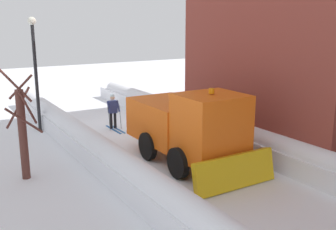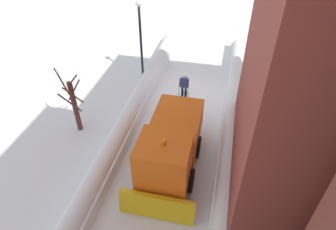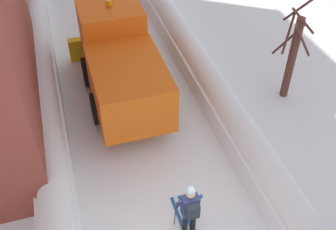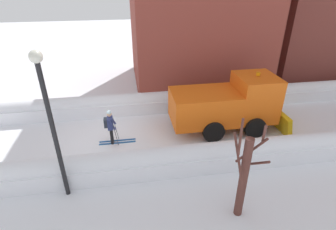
# 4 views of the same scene
# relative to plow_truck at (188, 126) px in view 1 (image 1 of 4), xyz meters

# --- Properties ---
(ground_plane) EXTENTS (80.00, 80.00, 0.00)m
(ground_plane) POSITION_rel_plow_truck_xyz_m (0.14, 3.63, -1.48)
(ground_plane) COLOR white
(snowbank_left) EXTENTS (1.10, 36.00, 1.20)m
(snowbank_left) POSITION_rel_plow_truck_xyz_m (-2.74, 3.63, -0.92)
(snowbank_left) COLOR white
(snowbank_left) RESTS_ON ground
(snowbank_right) EXTENTS (1.10, 36.00, 1.17)m
(snowbank_right) POSITION_rel_plow_truck_xyz_m (3.02, 3.63, -0.94)
(snowbank_right) COLOR white
(snowbank_right) RESTS_ON ground
(plow_truck) EXTENTS (3.20, 5.98, 3.12)m
(plow_truck) POSITION_rel_plow_truck_xyz_m (0.00, 0.00, 0.00)
(plow_truck) COLOR orange
(plow_truck) RESTS_ON ground
(skier) EXTENTS (0.62, 1.80, 1.81)m
(skier) POSITION_rel_plow_truck_xyz_m (0.45, -6.11, -0.48)
(skier) COLOR black
(skier) RESTS_ON ground
(traffic_light_pole) EXTENTS (0.28, 0.42, 4.36)m
(traffic_light_pole) POSITION_rel_plow_truck_xyz_m (-3.51, -0.77, 1.58)
(traffic_light_pole) COLOR black
(traffic_light_pole) RESTS_ON ground
(street_lamp) EXTENTS (0.40, 0.40, 5.54)m
(street_lamp) POSITION_rel_plow_truck_xyz_m (3.71, -7.71, 2.01)
(street_lamp) COLOR black
(street_lamp) RESTS_ON ground
(bare_tree_near) EXTENTS (1.24, 1.09, 3.94)m
(bare_tree_near) POSITION_rel_plow_truck_xyz_m (5.66, -1.64, 0.27)
(bare_tree_near) COLOR #512C25
(bare_tree_near) RESTS_ON ground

